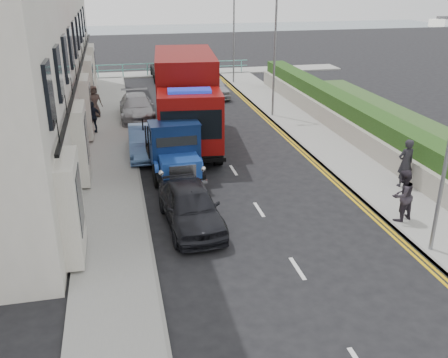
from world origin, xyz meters
TOP-DOWN VIEW (x-y plane):
  - ground at (0.00, 0.00)m, footprint 120.00×120.00m
  - pavement_west at (-5.20, 9.00)m, footprint 2.40×38.00m
  - pavement_east at (5.30, 9.00)m, footprint 2.60×38.00m
  - promenade at (0.00, 29.00)m, footprint 30.00×2.50m
  - sea_plane at (0.00, 60.00)m, footprint 120.00×120.00m
  - garden_east at (7.21, 9.00)m, footprint 1.45×28.00m
  - seafront_railing at (0.00, 28.20)m, footprint 13.00×0.08m
  - lamp_near at (4.18, -2.00)m, footprint 1.23×0.18m
  - lamp_mid at (4.18, 14.00)m, footprint 1.23×0.18m
  - lamp_far at (4.18, 24.00)m, footprint 1.23×0.18m
  - bedford_lorry at (-2.56, 5.81)m, footprint 2.17×5.12m
  - red_lorry at (-1.37, 10.29)m, footprint 3.59×8.50m
  - parked_car_front at (-2.60, 1.33)m, footprint 2.00×4.43m
  - parked_car_mid at (-3.60, 8.84)m, footprint 1.53×4.14m
  - parked_car_rear at (-3.60, 15.36)m, footprint 1.97×4.77m
  - seafront_car_left at (-0.50, 27.00)m, footprint 2.51×5.40m
  - seafront_car_right at (1.89, 20.00)m, footprint 1.88×4.20m
  - pedestrian_east_near at (6.10, 2.63)m, footprint 0.75×0.54m
  - pedestrian_east_far at (4.40, -0.00)m, footprint 1.05×0.93m
  - pedestrian_west_near at (-6.00, 12.59)m, footprint 1.02×0.97m
  - pedestrian_west_far at (-6.00, 15.85)m, footprint 1.05×0.87m

SIDE VIEW (x-z plane):
  - ground at x=0.00m, z-range 0.00..0.00m
  - sea_plane at x=0.00m, z-range 0.00..0.00m
  - pavement_west at x=-5.20m, z-range 0.00..0.12m
  - pavement_east at x=5.30m, z-range 0.00..0.12m
  - promenade at x=0.00m, z-range 0.00..0.12m
  - seafront_railing at x=0.00m, z-range 0.03..1.14m
  - parked_car_mid at x=-3.60m, z-range 0.00..1.35m
  - parked_car_rear at x=-3.60m, z-range 0.00..1.38m
  - seafront_car_right at x=1.89m, z-range 0.00..1.40m
  - parked_car_front at x=-2.60m, z-range 0.00..1.48m
  - seafront_car_left at x=-0.50m, z-range 0.00..1.50m
  - garden_east at x=7.21m, z-range 0.02..1.77m
  - pedestrian_west_near at x=-6.00m, z-range 0.12..1.82m
  - pedestrian_east_far at x=4.40m, z-range 0.12..1.93m
  - pedestrian_west_far at x=-6.00m, z-range 0.12..1.97m
  - pedestrian_east_near at x=6.10m, z-range 0.12..2.05m
  - bedford_lorry at x=-2.56m, z-range -0.09..2.29m
  - red_lorry at x=-1.37m, z-range 0.14..4.47m
  - lamp_near at x=4.18m, z-range 0.50..7.50m
  - lamp_mid at x=4.18m, z-range 0.50..7.50m
  - lamp_far at x=4.18m, z-range 0.50..7.50m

